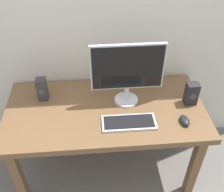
{
  "coord_description": "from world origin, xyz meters",
  "views": [
    {
      "loc": [
        -0.08,
        -1.48,
        2.11
      ],
      "look_at": [
        0.05,
        0.0,
        0.87
      ],
      "focal_mm": 42.27,
      "sensor_mm": 36.0,
      "label": 1
    }
  ],
  "objects_px": {
    "speaker_right": "(191,94)",
    "speaker_left": "(42,89)",
    "monitor": "(127,71)",
    "desk": "(106,117)",
    "keyboard_primary": "(129,123)",
    "mouse": "(185,120)"
  },
  "relations": [
    {
      "from": "speaker_left",
      "to": "monitor",
      "type": "bearing_deg",
      "value": -6.69
    },
    {
      "from": "monitor",
      "to": "keyboard_primary",
      "type": "xyz_separation_m",
      "value": [
        -0.01,
        -0.26,
        -0.27
      ]
    },
    {
      "from": "monitor",
      "to": "speaker_left",
      "type": "xyz_separation_m",
      "value": [
        -0.65,
        0.08,
        -0.18
      ]
    },
    {
      "from": "desk",
      "to": "speaker_left",
      "type": "height_order",
      "value": "speaker_left"
    },
    {
      "from": "mouse",
      "to": "keyboard_primary",
      "type": "bearing_deg",
      "value": 170.05
    },
    {
      "from": "speaker_left",
      "to": "keyboard_primary",
      "type": "bearing_deg",
      "value": -27.79
    },
    {
      "from": "mouse",
      "to": "speaker_left",
      "type": "distance_m",
      "value": 1.1
    },
    {
      "from": "speaker_right",
      "to": "monitor",
      "type": "bearing_deg",
      "value": 171.32
    },
    {
      "from": "desk",
      "to": "mouse",
      "type": "height_order",
      "value": "mouse"
    },
    {
      "from": "desk",
      "to": "monitor",
      "type": "height_order",
      "value": "monitor"
    },
    {
      "from": "mouse",
      "to": "speaker_left",
      "type": "height_order",
      "value": "speaker_left"
    },
    {
      "from": "speaker_left",
      "to": "speaker_right",
      "type": "bearing_deg",
      "value": -7.54
    },
    {
      "from": "keyboard_primary",
      "to": "speaker_right",
      "type": "bearing_deg",
      "value": 20.22
    },
    {
      "from": "keyboard_primary",
      "to": "mouse",
      "type": "relative_size",
      "value": 3.55
    },
    {
      "from": "desk",
      "to": "keyboard_primary",
      "type": "height_order",
      "value": "keyboard_primary"
    },
    {
      "from": "desk",
      "to": "speaker_right",
      "type": "relative_size",
      "value": 8.36
    },
    {
      "from": "monitor",
      "to": "speaker_left",
      "type": "distance_m",
      "value": 0.68
    },
    {
      "from": "speaker_right",
      "to": "speaker_left",
      "type": "xyz_separation_m",
      "value": [
        -1.14,
        0.15,
        0.0
      ]
    },
    {
      "from": "keyboard_primary",
      "to": "speaker_right",
      "type": "distance_m",
      "value": 0.54
    },
    {
      "from": "desk",
      "to": "speaker_right",
      "type": "height_order",
      "value": "speaker_right"
    },
    {
      "from": "monitor",
      "to": "speaker_right",
      "type": "height_order",
      "value": "monitor"
    },
    {
      "from": "monitor",
      "to": "speaker_right",
      "type": "xyz_separation_m",
      "value": [
        0.49,
        -0.07,
        -0.19
      ]
    }
  ]
}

